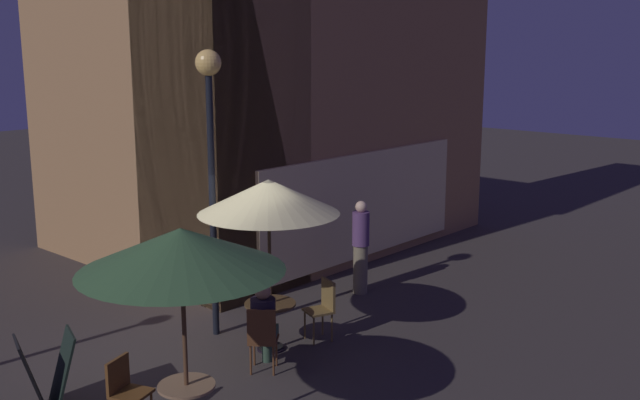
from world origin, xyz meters
name	(u,v)px	position (x,y,z in m)	size (l,w,h in m)	color
ground_plane	(183,358)	(0.00, 0.00, 0.00)	(60.00, 60.00, 0.00)	#3C3432
cafe_building	(262,60)	(4.46, 2.93, 4.09)	(8.38, 6.30, 8.19)	#A7784E
street_lamp_near_corner	(210,125)	(0.93, 0.35, 3.23)	(0.38, 0.38, 4.32)	black
menu_sandwich_board	(47,373)	(-2.04, -0.02, 0.49)	(0.81, 0.74, 0.95)	black
cafe_table_0	(270,315)	(1.06, -0.72, 0.53)	(0.75, 0.75, 0.72)	black
patio_umbrella_0	(269,197)	(1.06, -0.72, 2.28)	(2.02, 2.02, 2.54)	black
patio_umbrella_1	(181,251)	(-1.41, -1.93, 2.25)	(2.22, 2.22, 2.50)	black
cafe_chair_0	(262,335)	(0.43, -1.21, 0.55)	(0.54, 0.54, 0.94)	brown
cafe_chair_1	(323,304)	(1.87, -1.03, 0.56)	(0.49, 0.49, 0.93)	brown
cafe_chair_2	(125,387)	(-1.69, -1.15, 0.54)	(0.50, 0.50, 0.88)	brown
patron_seated_0	(264,320)	(0.54, -1.12, 0.71)	(0.53, 0.50, 1.24)	#314938
patron_standing_1	(361,246)	(3.93, -0.09, 0.86)	(0.31, 0.31, 1.69)	#796D57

